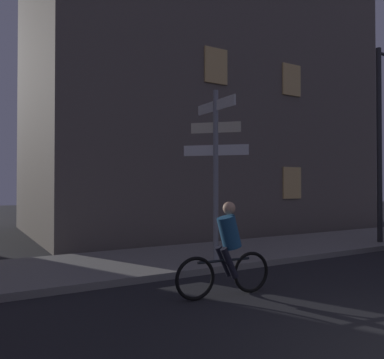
{
  "coord_description": "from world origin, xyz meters",
  "views": [
    {
      "loc": [
        -4.5,
        -1.81,
        1.88
      ],
      "look_at": [
        -0.03,
        5.82,
        2.03
      ],
      "focal_mm": 36.55,
      "sensor_mm": 36.0,
      "label": 1
    }
  ],
  "objects": [
    {
      "name": "signpost",
      "position": [
        0.46,
        5.58,
        2.48
      ],
      "size": [
        1.08,
        1.49,
        3.93
      ],
      "color": "gray",
      "rests_on": "sidewalk_kerb"
    },
    {
      "name": "street_lamp",
      "position": [
        6.92,
        5.73,
        3.72
      ],
      "size": [
        1.59,
        0.28,
        6.07
      ],
      "color": "#2D2D30",
      "rests_on": "sidewalk_kerb"
    },
    {
      "name": "cyclist",
      "position": [
        -0.6,
        3.66,
        0.75
      ],
      "size": [
        1.82,
        0.35,
        1.61
      ],
      "color": "black",
      "rests_on": "ground_plane"
    },
    {
      "name": "building_right_block",
      "position": [
        4.56,
        13.39,
        7.41
      ],
      "size": [
        13.91,
        8.63,
        14.81
      ],
      "color": "#6B6056",
      "rests_on": "ground_plane"
    },
    {
      "name": "sidewalk_kerb",
      "position": [
        0.0,
        6.8,
        0.07
      ],
      "size": [
        40.0,
        3.24,
        0.14
      ],
      "primitive_type": "cube",
      "color": "gray",
      "rests_on": "ground_plane"
    }
  ]
}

